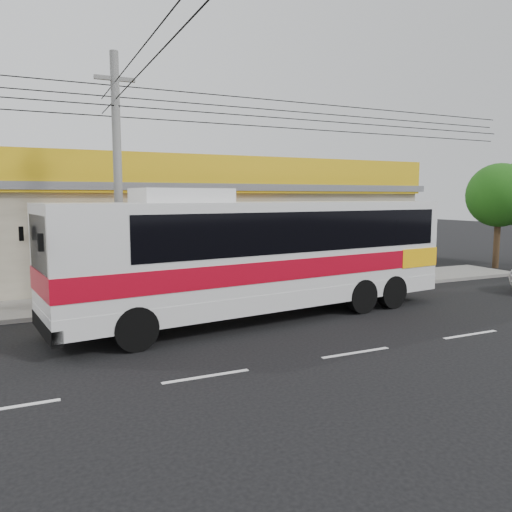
{
  "coord_description": "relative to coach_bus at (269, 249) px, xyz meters",
  "views": [
    {
      "loc": [
        -7.46,
        -12.56,
        3.93
      ],
      "look_at": [
        -0.71,
        2.0,
        2.03
      ],
      "focal_mm": 35.0,
      "sensor_mm": 36.0,
      "label": 1
    }
  ],
  "objects": [
    {
      "name": "storefront_building",
      "position": [
        0.28,
        9.63,
        0.06
      ],
      "size": [
        22.6,
        9.2,
        5.7
      ],
      "color": "gray",
      "rests_on": "ground"
    },
    {
      "name": "tree_near",
      "position": [
        16.61,
        4.81,
        1.67
      ],
      "size": [
        3.48,
        3.48,
        5.78
      ],
      "color": "#302113",
      "rests_on": "ground"
    },
    {
      "name": "utility_pole",
      "position": [
        -4.36,
        2.29,
        4.79
      ],
      "size": [
        34.0,
        14.0,
        8.52
      ],
      "color": "slate",
      "rests_on": "ground"
    },
    {
      "name": "sidewalk",
      "position": [
        0.29,
        4.09,
        -2.16
      ],
      "size": [
        30.0,
        3.2,
        0.15
      ],
      "primitive_type": "cube",
      "color": "slate",
      "rests_on": "ground"
    },
    {
      "name": "ground",
      "position": [
        0.29,
        -1.91,
        -2.24
      ],
      "size": [
        120.0,
        120.0,
        0.0
      ],
      "primitive_type": "plane",
      "color": "black",
      "rests_on": "ground"
    },
    {
      "name": "lane_markings",
      "position": [
        0.29,
        -4.41,
        -2.24
      ],
      "size": [
        50.0,
        0.12,
        0.01
      ],
      "primitive_type": null,
      "color": "silver",
      "rests_on": "ground"
    },
    {
      "name": "coach_bus",
      "position": [
        0.0,
        0.0,
        0.0
      ],
      "size": [
        13.81,
        4.57,
        4.18
      ],
      "rotation": [
        0.0,
        0.0,
        0.13
      ],
      "color": "silver",
      "rests_on": "ground"
    }
  ]
}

